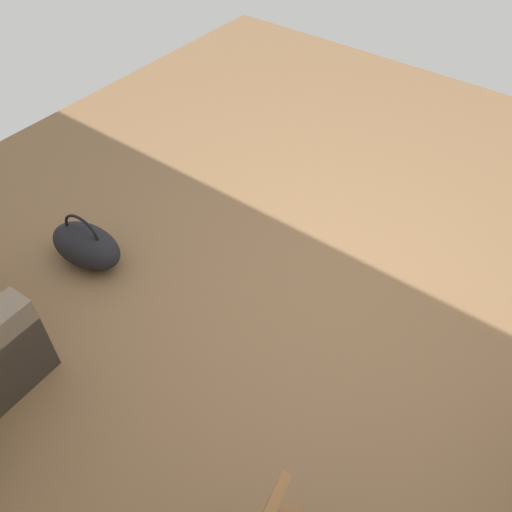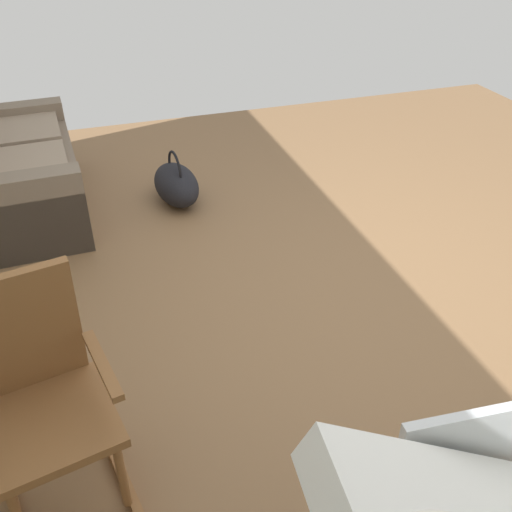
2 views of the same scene
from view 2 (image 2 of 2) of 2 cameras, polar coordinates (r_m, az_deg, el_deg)
The scene contains 4 objects.
ground_plane at distance 3.57m, azimuth 9.54°, elevation -4.22°, with size 6.86×6.86×0.00m, color olive.
couch at distance 4.69m, azimuth -23.15°, elevation 7.57°, with size 1.63×0.92×0.85m.
rocking_chair at distance 2.39m, azimuth -20.63°, elevation -13.50°, with size 0.84×0.61×1.05m.
duffel_bag at distance 4.55m, azimuth -8.00°, elevation 7.13°, with size 0.59×0.38×0.43m.
Camera 2 is at (-2.44, 1.43, 2.18)m, focal length 39.90 mm.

